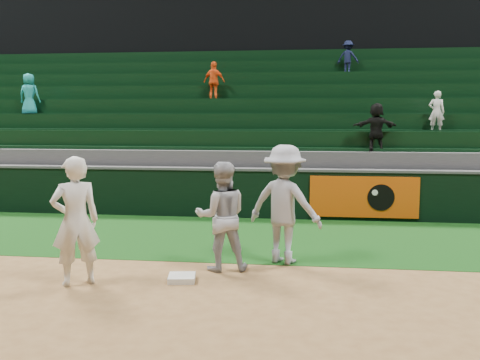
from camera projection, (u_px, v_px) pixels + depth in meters
name	position (u px, v px, depth m)	size (l,w,h in m)	color
ground	(202.00, 279.00, 8.43)	(70.00, 70.00, 0.00)	brown
foul_grass	(229.00, 236.00, 11.39)	(36.00, 4.20, 0.01)	#0D360E
upper_deck	(274.00, 41.00, 24.90)	(40.00, 12.00, 12.00)	black
first_base	(182.00, 278.00, 8.32)	(0.41, 0.41, 0.09)	white
first_baseman	(75.00, 221.00, 8.04)	(0.72, 0.47, 1.96)	silver
baserunner	(222.00, 216.00, 8.83)	(0.88, 0.69, 1.81)	#A4A6AF
base_coach	(285.00, 204.00, 9.24)	(1.33, 0.76, 2.06)	#9D9FAA
field_wall	(243.00, 192.00, 13.47)	(36.00, 0.45, 1.25)	black
stadium_seating	(256.00, 142.00, 17.06)	(36.00, 5.95, 4.99)	#3D3D40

